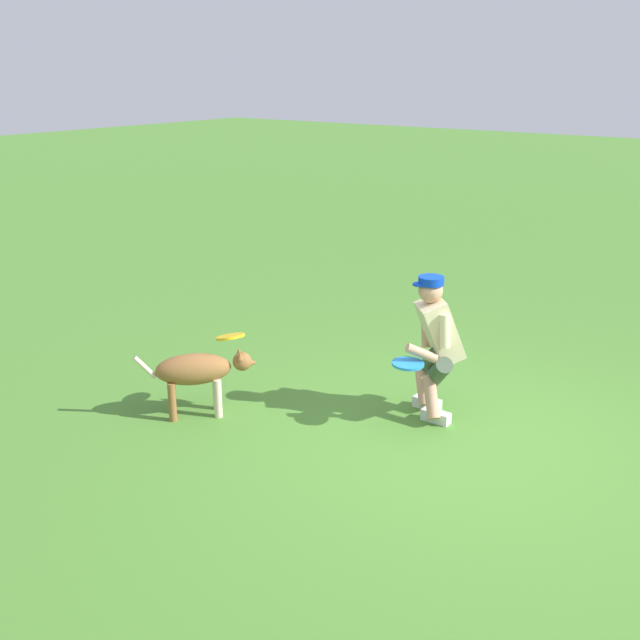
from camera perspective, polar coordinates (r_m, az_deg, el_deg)
The scene contains 5 objects.
ground_plane at distance 6.40m, azimuth 10.70°, elevation -9.55°, with size 60.00×60.00×0.00m, color #4D8530.
person at distance 6.66m, azimuth 8.69°, elevation -1.68°, with size 0.57×0.70×1.29m.
dog at distance 6.79m, azimuth -9.15°, elevation -3.85°, with size 0.78×0.85×0.61m.
frisbee_flying at distance 6.75m, azimuth -6.80°, elevation -1.25°, with size 0.26×0.26×0.02m, color yellow.
frisbee_held at distance 6.40m, azimuth 6.66°, elevation -3.29°, with size 0.27×0.27×0.02m, color #2689E0.
Camera 1 is at (-2.35, 5.15, 2.99)m, focal length 42.34 mm.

